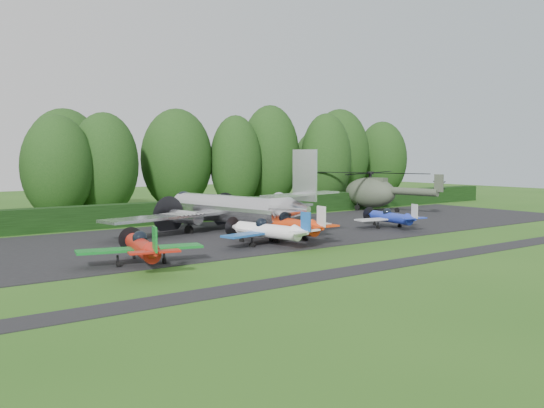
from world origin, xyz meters
TOP-DOWN VIEW (x-y plane):
  - ground at (0.00, 0.00)m, footprint 160.00×160.00m
  - apron at (0.00, 10.00)m, footprint 70.00×18.00m
  - taxiway_verge at (0.00, -6.00)m, footprint 70.00×2.00m
  - hedgerow at (0.00, 21.00)m, footprint 90.00×1.60m
  - transport_plane at (-0.54, 11.99)m, footprint 21.80×16.72m
  - light_plane_red at (-12.91, 2.04)m, footprint 7.16×7.52m
  - light_plane_white at (-2.61, 3.97)m, footprint 6.94×7.29m
  - light_plane_orange at (0.06, 4.87)m, footprint 7.60×7.99m
  - light_plane_blue at (11.61, 5.51)m, footprint 6.23×6.55m
  - helicopter at (22.48, 18.41)m, footprint 13.62×15.95m
  - sign_board at (27.45, 20.50)m, footprint 3.59×0.13m
  - tree_0 at (40.55, 33.63)m, footprint 7.47×7.47m
  - tree_2 at (-3.76, 31.00)m, footprint 7.06×7.06m
  - tree_3 at (25.61, 30.72)m, footprint 7.26×7.26m
  - tree_4 at (-8.77, 30.35)m, footprint 6.96×6.96m
  - tree_5 at (11.57, 29.55)m, footprint 6.03×6.03m
  - tree_6 at (31.53, 33.32)m, footprint 8.34×8.34m
  - tree_7 at (16.84, 29.94)m, footprint 7.19×7.19m
  - tree_10 at (5.48, 32.62)m, footprint 8.19×8.19m
  - tree_12 at (22.51, 26.05)m, footprint 6.24×6.24m
  - tree_13 at (-5.76, 37.45)m, footprint 8.65×8.65m

SIDE VIEW (x-z plane):
  - ground at x=0.00m, z-range 0.00..0.00m
  - hedgerow at x=0.00m, z-range -1.00..1.00m
  - taxiway_verge at x=0.00m, z-range 0.00..0.00m
  - apron at x=0.00m, z-range 0.00..0.01m
  - light_plane_blue at x=11.61m, z-range -0.20..2.19m
  - light_plane_white at x=-2.61m, z-range -0.22..2.44m
  - light_plane_red at x=-12.91m, z-range -0.23..2.52m
  - light_plane_orange at x=0.06m, z-range -0.24..2.67m
  - sign_board at x=27.45m, z-range 0.36..2.38m
  - transport_plane at x=-0.54m, z-range -1.54..5.44m
  - helicopter at x=22.48m, z-range 0.16..4.55m
  - tree_3 at x=25.61m, z-range -0.01..9.68m
  - tree_4 at x=-8.77m, z-range -0.01..10.23m
  - tree_2 at x=-3.76m, z-range -0.01..10.70m
  - tree_5 at x=11.57m, z-range -0.02..10.89m
  - tree_0 at x=40.55m, z-range -0.01..11.23m
  - tree_12 at x=22.51m, z-range -0.02..11.34m
  - tree_13 at x=-5.76m, z-range -0.01..11.39m
  - tree_10 at x=5.48m, z-range -0.01..11.57m
  - tree_7 at x=16.84m, z-range -0.01..12.31m
  - tree_6 at x=31.53m, z-range -0.01..12.68m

